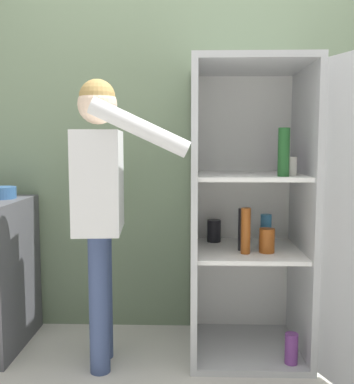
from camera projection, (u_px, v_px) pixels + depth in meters
The scene contains 4 objects.
wall_back at pixel (184, 135), 2.92m from camera, with size 7.00×0.06×2.55m.
refrigerator at pixel (270, 214), 2.49m from camera, with size 0.95×1.26×1.67m.
person at pixel (101, 189), 2.39m from camera, with size 0.63×0.56×1.55m.
bowl at pixel (1, 193), 2.72m from camera, with size 0.18×0.18×0.07m.
Camera 1 is at (0.04, -1.96, 1.22)m, focal length 42.00 mm.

